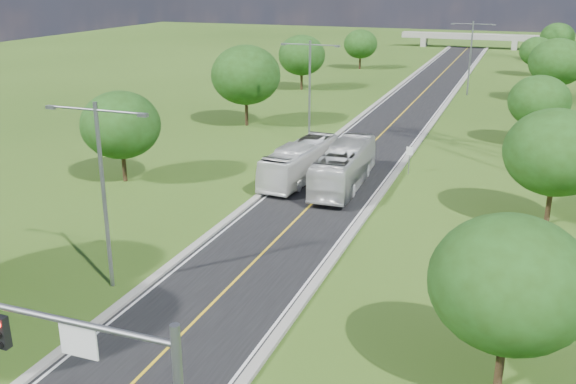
% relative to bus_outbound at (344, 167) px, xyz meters
% --- Properties ---
extents(ground, '(260.00, 260.00, 0.00)m').
position_rel_bus_outbound_xyz_m(ground, '(-1.06, 27.34, -1.70)').
color(ground, '#2B4914').
rests_on(ground, ground).
extents(road, '(8.00, 150.00, 0.06)m').
position_rel_bus_outbound_xyz_m(road, '(-1.06, 33.34, -1.67)').
color(road, black).
rests_on(road, ground).
extents(curb_left, '(0.50, 150.00, 0.22)m').
position_rel_bus_outbound_xyz_m(curb_left, '(-5.31, 33.34, -1.59)').
color(curb_left, gray).
rests_on(curb_left, ground).
extents(curb_right, '(0.50, 150.00, 0.22)m').
position_rel_bus_outbound_xyz_m(curb_right, '(3.19, 33.34, -1.59)').
color(curb_right, gray).
rests_on(curb_right, ground).
extents(signal_mast, '(8.54, 0.33, 7.20)m').
position_rel_bus_outbound_xyz_m(signal_mast, '(2.63, -33.67, 3.21)').
color(signal_mast, slate).
rests_on(signal_mast, ground).
extents(speed_limit_sign, '(0.55, 0.09, 2.40)m').
position_rel_bus_outbound_xyz_m(speed_limit_sign, '(4.14, 5.32, -0.10)').
color(speed_limit_sign, slate).
rests_on(speed_limit_sign, ground).
extents(overpass, '(30.00, 3.00, 3.20)m').
position_rel_bus_outbound_xyz_m(overpass, '(-1.06, 107.34, 0.71)').
color(overpass, gray).
rests_on(overpass, ground).
extents(streetlight_near_left, '(5.90, 0.25, 10.00)m').
position_rel_bus_outbound_xyz_m(streetlight_near_left, '(-7.06, -20.66, 4.25)').
color(streetlight_near_left, slate).
rests_on(streetlight_near_left, ground).
extents(streetlight_mid_left, '(5.90, 0.25, 10.00)m').
position_rel_bus_outbound_xyz_m(streetlight_mid_left, '(-7.06, 12.34, 4.25)').
color(streetlight_mid_left, slate).
rests_on(streetlight_mid_left, ground).
extents(streetlight_far_right, '(5.90, 0.25, 10.00)m').
position_rel_bus_outbound_xyz_m(streetlight_far_right, '(4.94, 45.34, 4.25)').
color(streetlight_far_right, slate).
rests_on(streetlight_far_right, ground).
extents(tree_lb, '(6.30, 6.30, 7.33)m').
position_rel_bus_outbound_xyz_m(tree_lb, '(-17.06, -4.66, 2.95)').
color(tree_lb, black).
rests_on(tree_lb, ground).
extents(tree_lc, '(7.56, 7.56, 8.79)m').
position_rel_bus_outbound_xyz_m(tree_lc, '(-16.06, 17.34, 3.88)').
color(tree_lc, black).
rests_on(tree_lc, ground).
extents(tree_ld, '(6.72, 6.72, 7.82)m').
position_rel_bus_outbound_xyz_m(tree_ld, '(-18.06, 41.34, 3.26)').
color(tree_ld, black).
rests_on(tree_ld, ground).
extents(tree_le, '(5.88, 5.88, 6.84)m').
position_rel_bus_outbound_xyz_m(tree_le, '(-15.56, 65.34, 2.64)').
color(tree_le, black).
rests_on(tree_le, ground).
extents(tree_ra, '(6.30, 6.30, 7.33)m').
position_rel_bus_outbound_xyz_m(tree_ra, '(12.94, -22.66, 2.95)').
color(tree_ra, black).
rests_on(tree_ra, ground).
extents(tree_rb, '(6.72, 6.72, 7.82)m').
position_rel_bus_outbound_xyz_m(tree_rb, '(14.94, -2.66, 3.26)').
color(tree_rb, black).
rests_on(tree_rb, ground).
extents(tree_rc, '(5.88, 5.88, 6.84)m').
position_rel_bus_outbound_xyz_m(tree_rc, '(13.94, 19.34, 2.64)').
color(tree_rc, black).
rests_on(tree_rc, ground).
extents(tree_rd, '(7.14, 7.14, 8.30)m').
position_rel_bus_outbound_xyz_m(tree_rd, '(15.94, 43.34, 3.57)').
color(tree_rd, black).
rests_on(tree_rd, ground).
extents(tree_re, '(5.46, 5.46, 6.35)m').
position_rel_bus_outbound_xyz_m(tree_re, '(13.44, 67.34, 2.33)').
color(tree_re, black).
rests_on(tree_re, ground).
extents(tree_rf, '(6.30, 6.30, 7.33)m').
position_rel_bus_outbound_xyz_m(tree_rf, '(16.94, 87.34, 2.95)').
color(tree_rf, black).
rests_on(tree_rf, ground).
extents(bus_outbound, '(3.23, 11.87, 3.28)m').
position_rel_bus_outbound_xyz_m(bus_outbound, '(0.00, 0.00, 0.00)').
color(bus_outbound, silver).
rests_on(bus_outbound, road).
extents(bus_inbound, '(3.36, 11.02, 3.03)m').
position_rel_bus_outbound_xyz_m(bus_inbound, '(-3.82, 0.50, -0.13)').
color(bus_inbound, white).
rests_on(bus_inbound, road).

